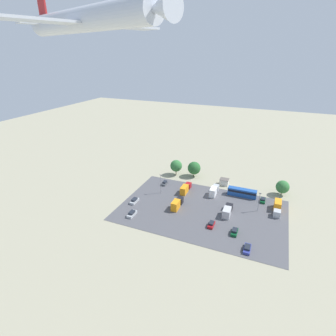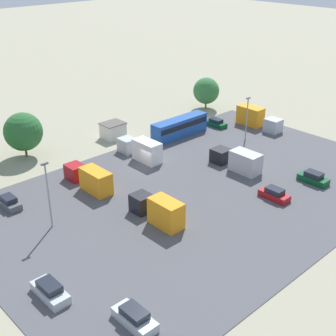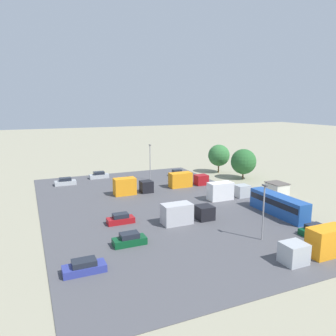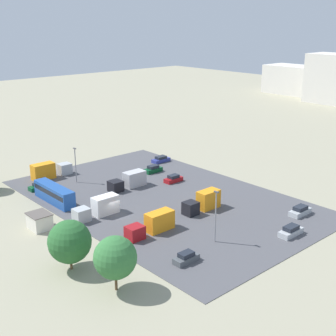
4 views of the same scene
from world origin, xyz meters
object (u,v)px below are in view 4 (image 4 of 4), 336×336
Objects in this scene: parked_car_3 at (291,231)px; parked_truck_3 at (99,208)px; parked_car_0 at (153,169)px; parked_truck_0 at (203,202)px; parked_car_4 at (161,159)px; parked_car_5 at (173,179)px; parked_truck_1 at (153,224)px; parked_truck_2 at (129,181)px; bus at (54,193)px; parked_truck_4 at (49,171)px; parked_car_1 at (39,187)px; parked_car_6 at (300,211)px; shed_building at (40,221)px; parked_car_2 at (186,258)px.

parked_car_3 is 33.49m from parked_truck_3.
parked_truck_0 is (23.29, -7.44, 0.89)m from parked_car_0.
parked_car_5 is (12.99, -7.68, 0.04)m from parked_car_4.
parked_truck_0 is 19.16m from parked_truck_3.
parked_truck_1 is 22.49m from parked_truck_2.
parked_truck_2 is at bearing -10.64° from bus.
parked_truck_4 is (-12.44, -19.69, 0.93)m from parked_car_0.
parked_truck_1 is (1.13, -13.18, -0.10)m from parked_truck_0.
parked_truck_2 is 19.33m from parked_truck_4.
parked_car_3 is (40.28, -4.44, 0.00)m from parked_car_0.
parked_truck_4 is (-52.72, -15.25, 0.93)m from parked_car_3.
parked_car_4 is at bearing -61.06° from parked_truck_2.
parked_car_1 is 0.47× the size of parked_truck_4.
parked_car_1 is 1.02× the size of parked_car_5.
parked_car_1 is (-7.02, -24.99, -0.07)m from parked_car_0.
parked_truck_2 is at bearing 118.94° from parked_car_4.
parked_car_6 is 0.58× the size of parked_truck_0.
parked_truck_0 reaches higher than shed_building.
parked_car_3 reaches higher than parked_car_1.
parked_truck_2 reaches higher than parked_car_6.
parked_car_4 is at bearing 126.51° from parked_car_0.
parked_truck_0 is at bearing 126.89° from parked_car_2.
parked_car_2 is at bearing 2.17° from parked_car_1.
parked_car_1 is 28.32m from parked_car_5.
parked_truck_3 is at bearing 122.17° from parked_truck_2.
parked_truck_0 is (30.32, 17.55, 0.96)m from parked_car_1.
parked_car_0 is 0.50× the size of parked_truck_3.
parked_car_4 is 40.07m from parked_truck_1.
parked_truck_0 is at bearing -123.66° from parked_truck_3.
parked_car_2 is 0.96× the size of parked_car_5.
parked_car_5 is at bearing -50.13° from parked_truck_1.
parked_car_5 is (-2.39, 32.78, -0.65)m from shed_building.
parked_truck_4 reaches higher than parked_car_4.
parked_car_3 is at bearing 44.56° from shed_building.
parked_car_6 is at bearing 25.78° from parked_truck_4.
parked_car_6 reaches higher than parked_car_2.
shed_building is 0.86× the size of parked_car_6.
parked_car_6 reaches higher than parked_car_5.
bus is 2.89× the size of parked_car_2.
parked_truck_4 is at bearing 18.93° from parked_truck_0.
parked_car_3 is at bearing 16.13° from parked_truck_4.
parked_car_1 is 0.47× the size of parked_truck_1.
parked_car_0 is at bearing 107.19° from shed_building.
bus is at bearing -24.65° from parked_truck_4.
parked_truck_3 reaches higher than shed_building.
parked_car_1 is at bearing -177.83° from parked_car_2.
bus is 8.66m from parked_car_1.
parked_truck_1 is at bearing 7.92° from parked_car_1.
bus is 46.21m from parked_car_6.
parked_truck_0 is (21.81, 18.64, -0.22)m from bus.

